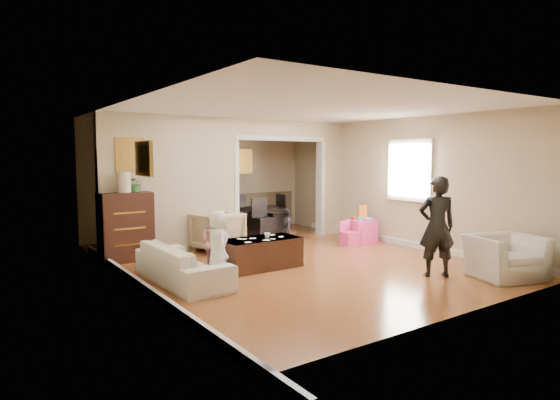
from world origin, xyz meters
TOP-DOWN VIEW (x-y plane):
  - floor at (0.00, 0.00)m, footprint 7.00×7.00m
  - partition_left at (-1.38, 1.80)m, footprint 2.75×0.18m
  - partition_right at (2.48, 1.80)m, footprint 0.55×0.18m
  - partition_header at (1.10, 1.80)m, footprint 2.22×0.18m
  - window_pane at (2.73, -0.40)m, footprint 0.03×0.95m
  - framed_art_partition at (-2.20, 1.70)m, footprint 0.45×0.03m
  - framed_art_sofa_wall at (-2.71, -0.60)m, footprint 0.03×0.55m
  - framed_art_alcove at (1.10, 3.44)m, footprint 0.45×0.03m
  - sofa at (-2.10, -0.37)m, footprint 0.79×1.92m
  - armchair_back at (-0.64, 1.42)m, footprint 1.00×1.01m
  - armchair_front at (2.01, -2.86)m, footprint 1.21×1.13m
  - dresser at (-2.35, 1.55)m, footprint 0.87×0.49m
  - table_lamp at (-2.35, 1.55)m, footprint 0.22×0.22m
  - potted_plant at (-2.15, 1.55)m, footprint 0.29×0.25m
  - coffee_table at (-0.69, -0.24)m, footprint 1.31×0.67m
  - coffee_cup at (-0.59, -0.29)m, footprint 0.10×0.10m
  - play_table at (2.29, 0.48)m, footprint 0.58×0.58m
  - cereal_box at (2.41, 0.58)m, footprint 0.21×0.10m
  - cyan_cup at (2.19, 0.43)m, footprint 0.08×0.08m
  - toy_block at (2.17, 0.60)m, footprint 0.09×0.07m
  - play_bowl at (2.34, 0.36)m, footprint 0.23×0.23m
  - dining_table at (0.86, 2.75)m, footprint 1.85×1.26m
  - adult_person at (1.23, -2.22)m, footprint 0.67×0.60m
  - child_kneel_a at (-1.54, -0.39)m, footprint 0.40×0.54m
  - child_kneel_b at (-1.39, 0.06)m, footprint 0.48×0.54m
  - child_toddler at (0.36, 0.51)m, footprint 0.51×0.48m
  - craft_papers at (-0.71, -0.26)m, footprint 0.83×0.48m

SIDE VIEW (x-z plane):
  - floor at x=0.00m, z-range 0.00..0.00m
  - play_table at x=2.29m, z-range 0.00..0.48m
  - coffee_table at x=-0.69m, z-range 0.00..0.49m
  - sofa at x=-2.10m, z-range 0.00..0.55m
  - dining_table at x=0.86m, z-range 0.00..0.60m
  - armchair_front at x=2.01m, z-range 0.00..0.64m
  - armchair_back at x=-0.64m, z-range 0.00..0.75m
  - child_toddler at x=0.36m, z-range 0.00..0.85m
  - child_kneel_b at x=-1.39m, z-range 0.00..0.92m
  - craft_papers at x=-0.71m, z-range 0.49..0.49m
  - play_bowl at x=2.34m, z-range 0.48..0.53m
  - toy_block at x=2.17m, z-range 0.48..0.53m
  - child_kneel_a at x=-1.54m, z-range 0.00..1.02m
  - cyan_cup at x=2.19m, z-range 0.48..0.56m
  - coffee_cup at x=-0.59m, z-range 0.49..0.58m
  - dresser at x=-2.35m, z-range 0.00..1.20m
  - cereal_box at x=2.41m, z-range 0.48..0.78m
  - adult_person at x=1.23m, z-range 0.00..1.54m
  - partition_left at x=-1.38m, z-range 0.00..2.60m
  - partition_right at x=2.48m, z-range 0.00..2.60m
  - potted_plant at x=-2.15m, z-range 1.20..1.52m
  - table_lamp at x=-2.35m, z-range 1.20..1.56m
  - window_pane at x=2.73m, z-range 1.00..2.10m
  - framed_art_alcove at x=1.10m, z-range 1.42..1.98m
  - framed_art_sofa_wall at x=-2.71m, z-range 1.60..2.00m
  - framed_art_partition at x=-2.20m, z-range 1.58..2.12m
  - partition_header at x=1.10m, z-range 2.25..2.60m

